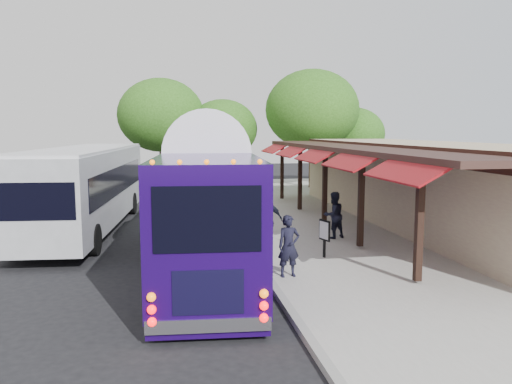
{
  "coord_description": "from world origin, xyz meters",
  "views": [
    {
      "loc": [
        -2.57,
        -15.79,
        4.16
      ],
      "look_at": [
        0.67,
        2.82,
        1.8
      ],
      "focal_mm": 35.0,
      "sensor_mm": 36.0,
      "label": 1
    }
  ],
  "objects": [
    {
      "name": "ped_b",
      "position": [
        3.4,
        1.69,
        1.02
      ],
      "size": [
        1.01,
        0.89,
        1.73
      ],
      "primitive_type": "imported",
      "rotation": [
        0.0,
        0.0,
        3.46
      ],
      "color": "black",
      "rests_on": "sidewalk"
    },
    {
      "name": "ped_d",
      "position": [
        1.24,
        8.0,
        1.13
      ],
      "size": [
        1.3,
        0.8,
        1.95
      ],
      "primitive_type": "imported",
      "rotation": [
        0.0,
        0.0,
        3.2
      ],
      "color": "black",
      "rests_on": "sidewalk"
    },
    {
      "name": "tree_far",
      "position": [
        -3.08,
        20.2,
        5.17
      ],
      "size": [
        6.06,
        6.06,
        7.75
      ],
      "color": "#382314",
      "rests_on": "ground"
    },
    {
      "name": "tree_left",
      "position": [
        1.21,
        19.75,
        4.21
      ],
      "size": [
        4.93,
        4.93,
        6.32
      ],
      "color": "#382314",
      "rests_on": "ground"
    },
    {
      "name": "tree_mid",
      "position": [
        7.23,
        17.9,
        5.54
      ],
      "size": [
        6.48,
        6.48,
        8.3
      ],
      "color": "#382314",
      "rests_on": "ground"
    },
    {
      "name": "curb",
      "position": [
        0.05,
        4.0,
        0.07
      ],
      "size": [
        0.2,
        40.0,
        0.16
      ],
      "primitive_type": "cube",
      "color": "gray",
      "rests_on": "ground"
    },
    {
      "name": "sidewalk",
      "position": [
        5.0,
        4.0,
        0.07
      ],
      "size": [
        10.0,
        40.0,
        0.15
      ],
      "primitive_type": "cube",
      "color": "#9E9B93",
      "rests_on": "ground"
    },
    {
      "name": "coach_bus",
      "position": [
        -1.45,
        -0.73,
        2.03
      ],
      "size": [
        3.37,
        11.92,
        3.77
      ],
      "rotation": [
        0.0,
        0.0,
        -0.08
      ],
      "color": "#1D064C",
      "rests_on": "ground"
    },
    {
      "name": "ped_a",
      "position": [
        0.6,
        -2.8,
        1.0
      ],
      "size": [
        0.66,
        0.47,
        1.7
      ],
      "primitive_type": "imported",
      "rotation": [
        0.0,
        0.0,
        0.11
      ],
      "color": "black",
      "rests_on": "sidewalk"
    },
    {
      "name": "ped_c",
      "position": [
        0.6,
        0.32,
        1.13
      ],
      "size": [
        1.24,
        0.78,
        1.97
      ],
      "primitive_type": "imported",
      "rotation": [
        0.0,
        0.0,
        3.43
      ],
      "color": "black",
      "rests_on": "sidewalk"
    },
    {
      "name": "ground",
      "position": [
        0.0,
        0.0,
        0.0
      ],
      "size": [
        90.0,
        90.0,
        0.0
      ],
      "primitive_type": "plane",
      "color": "black",
      "rests_on": "ground"
    },
    {
      "name": "station_shelter",
      "position": [
        8.38,
        4.0,
        1.85
      ],
      "size": [
        8.15,
        20.0,
        3.6
      ],
      "color": "tan",
      "rests_on": "ground"
    },
    {
      "name": "sign_board",
      "position": [
        2.2,
        -0.99,
        0.96
      ],
      "size": [
        0.21,
        0.53,
        1.2
      ],
      "rotation": [
        0.0,
        0.0,
        0.3
      ],
      "color": "black",
      "rests_on": "sidewalk"
    },
    {
      "name": "tree_right",
      "position": [
        10.76,
        19.12,
        3.85
      ],
      "size": [
        4.52,
        4.52,
        5.78
      ],
      "color": "#382314",
      "rests_on": "ground"
    },
    {
      "name": "city_bus",
      "position": [
        -6.01,
        5.65,
        1.89
      ],
      "size": [
        3.78,
        12.93,
        3.42
      ],
      "rotation": [
        0.0,
        0.0,
        -0.08
      ],
      "color": "#93969B",
      "rests_on": "ground"
    }
  ]
}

